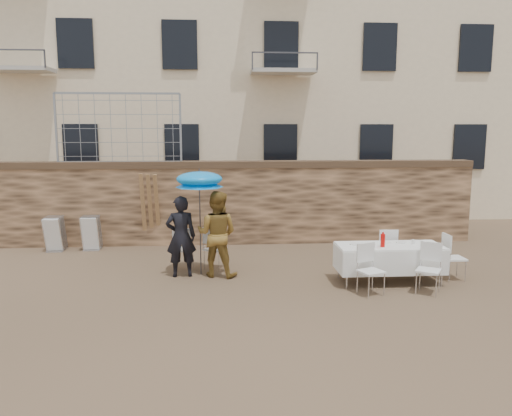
{
  "coord_description": "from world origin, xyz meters",
  "views": [
    {
      "loc": [
        -0.33,
        -8.39,
        3.07
      ],
      "look_at": [
        0.4,
        2.2,
        1.4
      ],
      "focal_mm": 35.0,
      "sensor_mm": 36.0,
      "label": 1
    }
  ],
  "objects": [
    {
      "name": "table_chair_front_left",
      "position": [
        2.43,
        0.44,
        0.48
      ],
      "size": [
        0.63,
        0.63,
        0.96
      ],
      "primitive_type": null,
      "rotation": [
        0.0,
        0.0,
        0.39
      ],
      "color": "white",
      "rests_on": "ground"
    },
    {
      "name": "banquet_table",
      "position": [
        3.03,
        1.19,
        0.73
      ],
      "size": [
        2.1,
        0.85,
        0.78
      ],
      "color": "white",
      "rests_on": "ground"
    },
    {
      "name": "couple_chair_left",
      "position": [
        -1.2,
        2.45,
        0.48
      ],
      "size": [
        0.53,
        0.53,
        0.96
      ],
      "primitive_type": null,
      "rotation": [
        0.0,
        0.0,
        3.04
      ],
      "color": "white",
      "rests_on": "ground"
    },
    {
      "name": "couple_chair_right",
      "position": [
        -0.5,
        2.45,
        0.48
      ],
      "size": [
        0.65,
        0.65,
        0.96
      ],
      "primitive_type": null,
      "rotation": [
        0.0,
        0.0,
        2.66
      ],
      "color": "white",
      "rests_on": "ground"
    },
    {
      "name": "man_suit",
      "position": [
        -1.2,
        1.9,
        0.86
      ],
      "size": [
        0.67,
        0.48,
        1.72
      ],
      "primitive_type": "imported",
      "rotation": [
        0.0,
        0.0,
        3.25
      ],
      "color": "black",
      "rests_on": "ground"
    },
    {
      "name": "woman_dress",
      "position": [
        -0.45,
        1.9,
        0.91
      ],
      "size": [
        1.04,
        0.92,
        1.81
      ],
      "primitive_type": "imported",
      "rotation": [
        0.0,
        0.0,
        2.84
      ],
      "color": "#B88838",
      "rests_on": "ground"
    },
    {
      "name": "umbrella",
      "position": [
        -0.8,
        2.0,
        1.99
      ],
      "size": [
        1.0,
        1.0,
        2.11
      ],
      "color": "#3F3F44",
      "rests_on": "ground"
    },
    {
      "name": "chair_stack_left",
      "position": [
        -4.58,
        4.55,
        0.46
      ],
      "size": [
        0.46,
        0.55,
        0.92
      ],
      "primitive_type": null,
      "color": "white",
      "rests_on": "ground"
    },
    {
      "name": "soda_bottle",
      "position": [
        2.83,
        1.04,
        0.91
      ],
      "size": [
        0.09,
        0.09,
        0.26
      ],
      "primitive_type": "cylinder",
      "color": "red",
      "rests_on": "banquet_table"
    },
    {
      "name": "stone_wall",
      "position": [
        0.0,
        5.0,
        1.1
      ],
      "size": [
        13.0,
        0.5,
        2.2
      ],
      "primitive_type": "cube",
      "color": "brown",
      "rests_on": "ground"
    },
    {
      "name": "table_chair_front_right",
      "position": [
        3.53,
        0.44,
        0.48
      ],
      "size": [
        0.66,
        0.66,
        0.96
      ],
      "primitive_type": null,
      "rotation": [
        0.0,
        0.0,
        -0.57
      ],
      "color": "white",
      "rests_on": "ground"
    },
    {
      "name": "table_chair_back",
      "position": [
        3.23,
        1.99,
        0.48
      ],
      "size": [
        0.52,
        0.52,
        0.96
      ],
      "primitive_type": null,
      "rotation": [
        0.0,
        0.0,
        3.06
      ],
      "color": "white",
      "rests_on": "ground"
    },
    {
      "name": "chair_stack_right",
      "position": [
        -3.68,
        4.55,
        0.46
      ],
      "size": [
        0.46,
        0.47,
        0.92
      ],
      "primitive_type": null,
      "color": "white",
      "rests_on": "ground"
    },
    {
      "name": "ground",
      "position": [
        0.0,
        0.0,
        0.0
      ],
      "size": [
        80.0,
        80.0,
        0.0
      ],
      "primitive_type": "plane",
      "color": "brown",
      "rests_on": "ground"
    },
    {
      "name": "chain_link_fence",
      "position": [
        -3.0,
        5.0,
        3.1
      ],
      "size": [
        3.2,
        0.06,
        1.8
      ],
      "primitive_type": null,
      "color": "gray",
      "rests_on": "stone_wall"
    },
    {
      "name": "apartment_building",
      "position": [
        0.0,
        12.0,
        7.5
      ],
      "size": [
        20.0,
        8.0,
        15.0
      ],
      "primitive_type": "cube",
      "color": "beige",
      "rests_on": "ground"
    },
    {
      "name": "wood_planks",
      "position": [
        -2.08,
        4.62,
        1.0
      ],
      "size": [
        0.7,
        0.2,
        2.0
      ],
      "primitive_type": null,
      "color": "#A37749",
      "rests_on": "ground"
    },
    {
      "name": "table_chair_side",
      "position": [
        4.43,
        1.29,
        0.48
      ],
      "size": [
        0.49,
        0.49,
        0.96
      ],
      "primitive_type": null,
      "rotation": [
        0.0,
        0.0,
        1.59
      ],
      "color": "white",
      "rests_on": "ground"
    }
  ]
}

